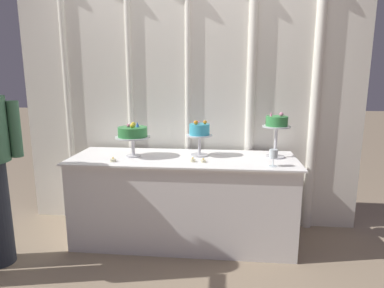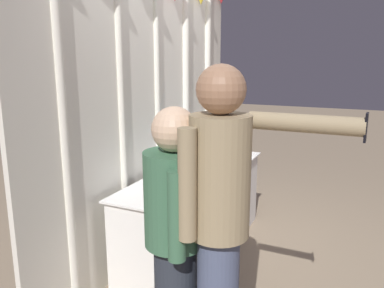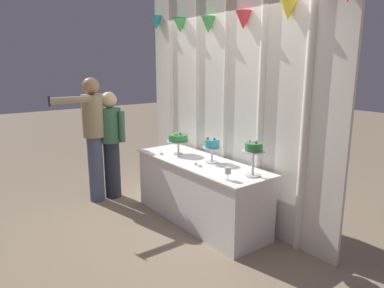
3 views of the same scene
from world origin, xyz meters
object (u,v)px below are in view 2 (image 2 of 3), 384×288
(tealight_near_left, at_px, (215,170))
(guest_girl_blue_dress, at_px, (221,223))
(cake_table, at_px, (197,212))
(tealight_near_right, at_px, (219,168))
(wine_glass, at_px, (244,148))
(guest_man_pink_jacket, at_px, (175,239))
(cake_display_rightmost, at_px, (219,128))
(cake_display_center, at_px, (195,146))
(tealight_far_left, at_px, (191,193))
(cake_display_leftmost, at_px, (176,161))

(tealight_near_left, distance_m, guest_girl_blue_dress, 1.64)
(cake_table, distance_m, tealight_near_right, 0.46)
(guest_girl_blue_dress, bearing_deg, wine_glass, 14.28)
(guest_man_pink_jacket, bearing_deg, tealight_near_left, 13.87)
(tealight_near_left, xyz_separation_m, tealight_near_right, (0.09, -0.01, -0.00))
(cake_display_rightmost, distance_m, guest_girl_blue_dress, 2.34)
(wine_glass, xyz_separation_m, guest_girl_blue_dress, (-2.13, -0.54, 0.13))
(tealight_near_left, height_order, guest_girl_blue_dress, guest_girl_blue_dress)
(cake_display_rightmost, bearing_deg, guest_girl_blue_dress, -159.01)
(cake_display_center, distance_m, wine_glass, 0.67)
(cake_table, height_order, tealight_far_left, tealight_far_left)
(cake_table, distance_m, cake_display_rightmost, 1.02)
(guest_man_pink_jacket, bearing_deg, cake_table, 19.93)
(tealight_near_right, bearing_deg, cake_display_leftmost, 167.74)
(cake_display_leftmost, relative_size, tealight_near_left, 6.99)
(cake_display_leftmost, height_order, cake_display_rightmost, cake_display_rightmost)
(cake_table, bearing_deg, tealight_near_left, -54.84)
(tealight_near_left, bearing_deg, cake_display_rightmost, 17.92)
(cake_display_rightmost, bearing_deg, cake_display_leftmost, -175.48)
(cake_display_center, bearing_deg, wine_glass, -26.11)
(cake_table, bearing_deg, wine_glass, -16.41)
(guest_man_pink_jacket, bearing_deg, tealight_near_right, 12.89)
(cake_display_rightmost, height_order, guest_girl_blue_dress, guest_girl_blue_dress)
(wine_glass, xyz_separation_m, guest_man_pink_jacket, (-2.12, -0.29, -0.01))
(cake_table, xyz_separation_m, guest_girl_blue_dress, (-1.41, -0.76, 0.60))
(cake_table, height_order, cake_display_leftmost, cake_display_leftmost)
(wine_glass, bearing_deg, guest_girl_blue_dress, -165.72)
(tealight_near_right, bearing_deg, cake_display_rightmost, 20.90)
(cake_display_leftmost, distance_m, cake_display_rightmost, 1.22)
(cake_table, height_order, wine_glass, wine_glass)
(cake_table, bearing_deg, cake_display_leftmost, -178.42)
(wine_glass, height_order, tealight_near_right, wine_glass)
(tealight_near_right, bearing_deg, tealight_far_left, -175.83)
(tealight_far_left, relative_size, guest_man_pink_jacket, 0.03)
(tealight_far_left, relative_size, tealight_near_right, 1.06)
(cake_display_center, relative_size, cake_display_rightmost, 0.81)
(cake_display_rightmost, xyz_separation_m, tealight_far_left, (-1.33, -0.28, -0.26))
(wine_glass, relative_size, tealight_far_left, 2.74)
(cake_display_center, height_order, tealight_near_right, cake_display_center)
(tealight_far_left, bearing_deg, wine_glass, -0.67)
(tealight_near_right, xyz_separation_m, guest_man_pink_jacket, (-1.58, -0.36, 0.07))
(cake_table, bearing_deg, guest_girl_blue_dress, -151.75)
(cake_display_leftmost, relative_size, cake_display_rightmost, 0.77)
(guest_man_pink_jacket, bearing_deg, cake_display_rightmost, 15.16)
(tealight_far_left, bearing_deg, guest_man_pink_jacket, -160.05)
(cake_display_center, relative_size, guest_man_pink_jacket, 0.21)
(wine_glass, relative_size, tealight_near_left, 3.08)
(cake_display_rightmost, height_order, wine_glass, cake_display_rightmost)
(wine_glass, xyz_separation_m, tealight_near_left, (-0.63, 0.08, -0.08))
(guest_man_pink_jacket, distance_m, guest_girl_blue_dress, 0.29)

